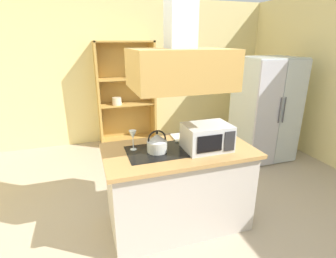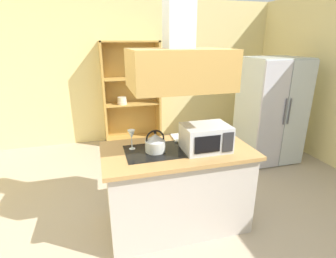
% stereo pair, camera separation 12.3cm
% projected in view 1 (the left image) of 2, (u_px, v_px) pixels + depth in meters
% --- Properties ---
extents(ground_plane, '(7.80, 7.80, 0.00)m').
position_uv_depth(ground_plane, '(174.00, 230.00, 2.82)').
color(ground_plane, tan).
extents(wall_back, '(6.00, 0.12, 2.70)m').
position_uv_depth(wall_back, '(123.00, 73.00, 5.07)').
color(wall_back, '#E3CF8A').
rests_on(wall_back, ground).
extents(kitchen_island, '(1.53, 0.83, 0.90)m').
position_uv_depth(kitchen_island, '(178.00, 187.00, 2.80)').
color(kitchen_island, '#BBB2AA').
rests_on(kitchen_island, ground).
extents(range_hood, '(0.90, 0.70, 1.18)m').
position_uv_depth(range_hood, '(180.00, 58.00, 2.36)').
color(range_hood, '#B58843').
extents(refrigerator, '(0.90, 0.78, 1.71)m').
position_uv_depth(refrigerator, '(265.00, 109.00, 4.34)').
color(refrigerator, '#B5C0BC').
rests_on(refrigerator, ground).
extents(dish_cabinet, '(1.08, 0.40, 1.95)m').
position_uv_depth(dish_cabinet, '(126.00, 99.00, 5.04)').
color(dish_cabinet, '#B98C41').
rests_on(dish_cabinet, ground).
extents(kettle, '(0.20, 0.20, 0.22)m').
position_uv_depth(kettle, '(157.00, 143.00, 2.56)').
color(kettle, '#B9BDB7').
rests_on(kettle, kitchen_island).
extents(cutting_board, '(0.35, 0.26, 0.02)m').
position_uv_depth(cutting_board, '(187.00, 137.00, 2.96)').
color(cutting_board, white).
rests_on(cutting_board, kitchen_island).
extents(microwave, '(0.46, 0.35, 0.26)m').
position_uv_depth(microwave, '(207.00, 137.00, 2.61)').
color(microwave, '#B7BABF').
rests_on(microwave, kitchen_island).
extents(wine_glass_on_counter, '(0.08, 0.08, 0.21)m').
position_uv_depth(wine_glass_on_counter, '(133.00, 136.00, 2.58)').
color(wine_glass_on_counter, silver).
rests_on(wine_glass_on_counter, kitchen_island).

